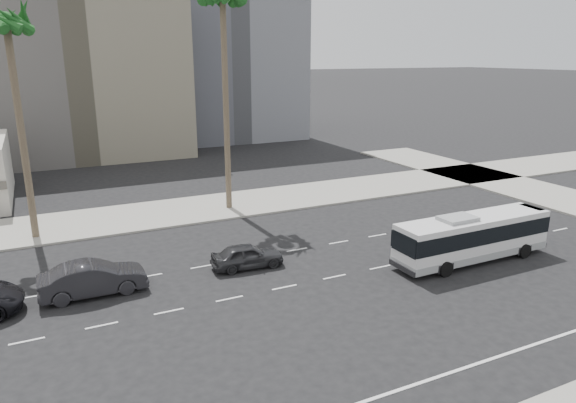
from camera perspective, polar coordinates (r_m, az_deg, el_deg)
ground at (r=30.07m, az=10.06°, el=-7.13°), size 700.00×700.00×0.00m
sidewalk_north at (r=42.80m, az=-2.08°, el=0.21°), size 120.00×7.00×0.15m
midrise_beige_west at (r=67.44m, az=-22.53°, el=12.47°), size 24.00×18.00×18.00m
midrise_gray_center at (r=78.21m, az=-7.90°, el=16.74°), size 20.00×20.00×26.00m
highrise_right at (r=260.69m, az=-12.96°, el=20.64°), size 26.00×26.00×70.00m
highrise_far at (r=295.78m, az=-9.34°, el=19.24°), size 22.00×22.00×60.00m
city_bus at (r=31.87m, az=19.58°, el=-3.60°), size 9.98×2.44×2.86m
car_a at (r=29.48m, az=-4.49°, el=-5.95°), size 1.95×4.18×1.39m
car_b at (r=27.91m, az=-20.57°, el=-7.93°), size 1.81×5.14×1.69m
palm_mid at (r=36.05m, az=-28.48°, el=16.53°), size 4.74×4.74×14.65m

